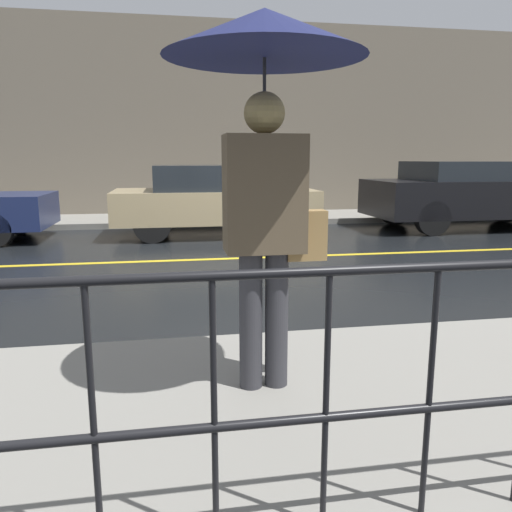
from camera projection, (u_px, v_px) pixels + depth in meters
name	position (u px, v px, depth m)	size (l,w,h in m)	color
ground_plane	(233.00, 259.00, 7.77)	(80.00, 80.00, 0.00)	black
sidewalk_near	(340.00, 410.00, 2.96)	(28.00, 2.44, 0.13)	gray
sidewalk_far	(209.00, 219.00, 12.39)	(28.00, 2.08, 0.13)	gray
lane_marking	(233.00, 258.00, 7.77)	(25.20, 0.12, 0.01)	gold
building_storefront	(203.00, 121.00, 13.07)	(28.00, 0.30, 5.01)	#706656
railing_foreground	(432.00, 360.00, 1.89)	(12.00, 0.04, 1.03)	black
pedestrian	(265.00, 92.00, 2.81)	(1.15, 1.15, 2.21)	#333338
car_tan	(213.00, 199.00, 10.07)	(4.01, 1.81, 1.41)	tan
car_black	(472.00, 193.00, 11.03)	(4.61, 1.95, 1.48)	black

